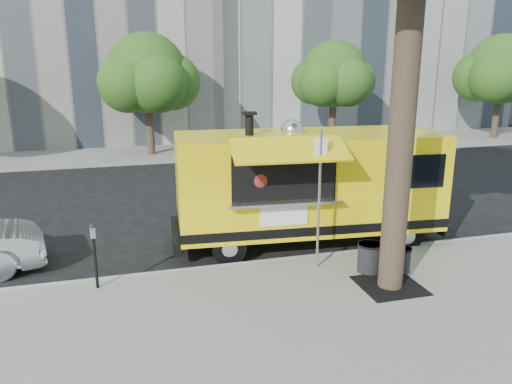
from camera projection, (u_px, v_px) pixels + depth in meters
ground at (231, 254)px, 11.89m from camera, size 120.00×120.00×0.00m
sidewalk at (285, 340)px, 8.15m from camera, size 60.00×6.00×0.15m
curb at (241, 267)px, 11.01m from camera, size 60.00×0.14×0.16m
far_sidewalk at (171, 151)px, 24.43m from camera, size 60.00×5.00×0.15m
tree_well at (390, 286)px, 9.91m from camera, size 1.20×1.20×0.02m
far_tree_b at (147, 73)px, 22.45m from camera, size 3.60×3.60×5.50m
far_tree_c at (334, 74)px, 24.50m from camera, size 3.24×3.24×5.21m
far_tree_d at (502, 69)px, 27.20m from camera, size 3.78×3.78×5.64m
sign_post at (319, 191)px, 10.36m from camera, size 0.28×0.06×3.00m
parking_meter at (94, 248)px, 9.61m from camera, size 0.11×0.11×1.33m
food_truck at (308, 184)px, 12.15m from camera, size 6.84×3.35×3.30m
trash_bin_left at (369, 257)px, 10.49m from camera, size 0.52×0.52×0.62m
trash_bin_right at (401, 259)px, 10.51m from camera, size 0.44×0.44×0.53m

